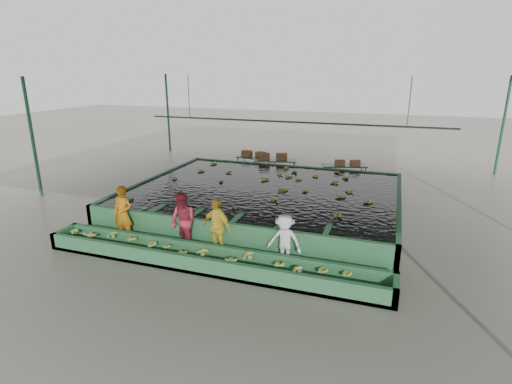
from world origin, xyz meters
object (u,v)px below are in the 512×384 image
(worker_a, at_px, (123,214))
(packing_table_left, at_px, (256,165))
(packing_table_mid, at_px, (275,169))
(packing_table_right, at_px, (344,174))
(sorting_trough, at_px, (207,259))
(worker_c, at_px, (217,227))
(worker_b, at_px, (183,222))
(box_stack_left, at_px, (254,157))
(box_stack_mid, at_px, (273,160))
(worker_d, at_px, (285,241))
(box_stack_right, at_px, (347,165))
(flotation_tank, at_px, (264,198))

(worker_a, height_order, packing_table_left, worker_a)
(packing_table_mid, distance_m, packing_table_right, 3.41)
(sorting_trough, xyz_separation_m, worker_c, (-0.06, 0.80, 0.62))
(worker_b, distance_m, worker_c, 1.10)
(packing_table_right, bearing_deg, worker_c, -105.51)
(worker_c, height_order, box_stack_left, worker_c)
(packing_table_left, bearing_deg, box_stack_left, 165.78)
(box_stack_mid, bearing_deg, worker_b, -90.51)
(worker_d, height_order, packing_table_mid, worker_d)
(box_stack_mid, distance_m, box_stack_right, 3.67)
(worker_d, relative_size, packing_table_right, 0.74)
(worker_c, bearing_deg, packing_table_mid, 111.62)
(flotation_tank, distance_m, packing_table_mid, 4.83)
(packing_table_mid, bearing_deg, box_stack_right, -1.20)
(box_stack_left, bearing_deg, box_stack_right, -6.41)
(worker_a, height_order, worker_d, worker_a)
(flotation_tank, height_order, box_stack_left, box_stack_left)
(sorting_trough, bearing_deg, box_stack_left, 102.47)
(worker_b, xyz_separation_m, worker_c, (1.10, 0.00, -0.03))
(worker_a, relative_size, worker_d, 1.19)
(flotation_tank, relative_size, box_stack_left, 7.64)
(packing_table_left, distance_m, packing_table_right, 4.61)
(packing_table_mid, relative_size, box_stack_right, 1.79)
(worker_c, xyz_separation_m, box_stack_mid, (-1.02, 8.99, 0.07))
(packing_table_left, bearing_deg, packing_table_mid, -20.36)
(flotation_tank, height_order, packing_table_right, packing_table_right)
(worker_c, relative_size, worker_d, 1.15)
(box_stack_left, xyz_separation_m, box_stack_mid, (1.20, -0.52, 0.04))
(worker_b, xyz_separation_m, packing_table_left, (-0.98, 9.47, -0.45))
(worker_c, bearing_deg, box_stack_mid, 112.41)
(worker_b, bearing_deg, worker_d, 22.34)
(worker_d, bearing_deg, packing_table_mid, 114.10)
(flotation_tank, distance_m, worker_c, 4.32)
(worker_d, bearing_deg, packing_table_left, 119.58)
(box_stack_left, bearing_deg, worker_d, -65.88)
(worker_b, distance_m, worker_d, 3.14)
(packing_table_right, bearing_deg, packing_table_left, 174.69)
(worker_b, bearing_deg, packing_table_right, 90.58)
(packing_table_right, bearing_deg, worker_b, -111.76)
(sorting_trough, bearing_deg, flotation_tank, 90.00)
(packing_table_mid, distance_m, box_stack_right, 3.58)
(box_stack_mid, bearing_deg, packing_table_mid, 21.77)
(packing_table_right, distance_m, box_stack_left, 4.77)
(worker_a, height_order, box_stack_mid, worker_a)
(packing_table_left, bearing_deg, worker_a, -96.91)
(flotation_tank, xyz_separation_m, sorting_trough, (0.00, -5.10, -0.20))
(packing_table_left, distance_m, box_stack_mid, 1.26)
(flotation_tank, height_order, box_stack_right, box_stack_right)
(worker_b, bearing_deg, sorting_trough, -12.23)
(worker_a, relative_size, worker_c, 1.03)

